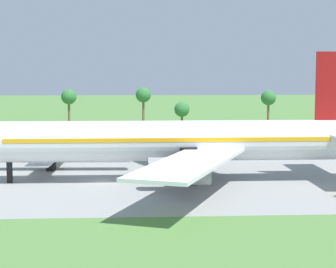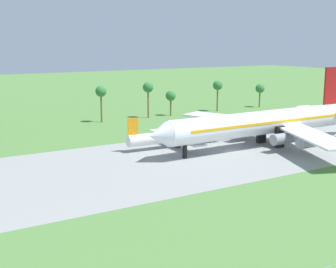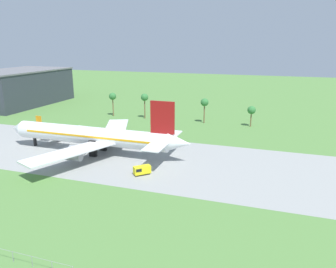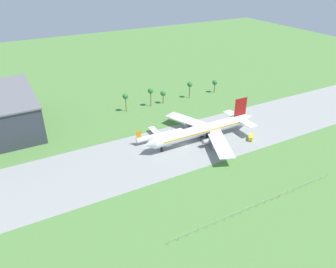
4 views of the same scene
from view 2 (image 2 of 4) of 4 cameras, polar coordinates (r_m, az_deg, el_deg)
The scene contains 5 objects.
ground_plane at distance 114.19m, azimuth 7.80°, elevation -2.06°, with size 600.00×600.00×0.00m, color #517F3D.
taxiway_strip at distance 114.19m, azimuth 7.80°, elevation -2.06°, with size 320.00×44.00×0.02m.
jet_airliner at distance 120.43m, azimuth 12.06°, elevation 1.39°, with size 67.68×58.26×19.20m.
regional_aircraft at distance 117.04m, azimuth 0.96°, elevation -0.27°, with size 26.38×23.79×8.24m.
palm_tree_row at distance 168.53m, azimuth 1.87°, elevation 5.35°, with size 72.14×3.60×12.36m.
Camera 2 is at (-70.49, -85.96, 26.12)m, focal length 50.00 mm.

